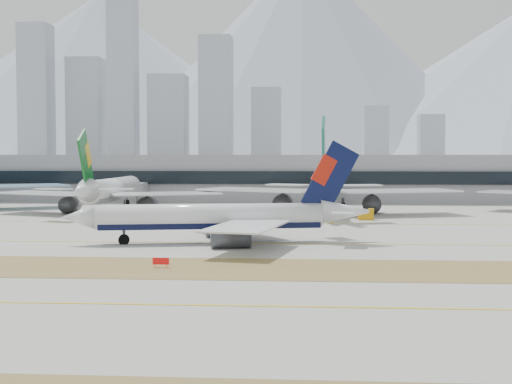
# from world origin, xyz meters

# --- Properties ---
(ground) EXTENTS (3000.00, 3000.00, 0.00)m
(ground) POSITION_xyz_m (0.00, 0.00, 0.00)
(ground) COLOR #98978E
(ground) RESTS_ON ground
(apron_markings) EXTENTS (360.00, 122.22, 0.06)m
(apron_markings) POSITION_xyz_m (0.00, -53.95, 0.02)
(apron_markings) COLOR olive
(apron_markings) RESTS_ON ground
(taxiing_airliner) EXTENTS (52.42, 45.01, 17.71)m
(taxiing_airliner) POSITION_xyz_m (-6.92, -4.56, 4.27)
(taxiing_airliner) COLOR white
(taxiing_airliner) RESTS_ON ground
(widebody_eva) EXTENTS (59.37, 57.88, 21.16)m
(widebody_eva) POSITION_xyz_m (-42.99, 55.39, 5.62)
(widebody_eva) COLOR white
(widebody_eva) RESTS_ON ground
(widebody_cathay) EXTENTS (67.29, 65.93, 24.02)m
(widebody_cathay) POSITION_xyz_m (12.90, 60.61, 6.39)
(widebody_cathay) COLOR white
(widebody_cathay) RESTS_ON ground
(terminal) EXTENTS (280.00, 43.10, 15.00)m
(terminal) POSITION_xyz_m (0.00, 114.84, 7.50)
(terminal) COLOR gray
(terminal) RESTS_ON ground
(hold_sign_left) EXTENTS (2.20, 0.15, 1.35)m
(hold_sign_left) POSITION_xyz_m (-11.83, -32.00, 0.88)
(hold_sign_left) COLOR red
(hold_sign_left) RESTS_ON ground
(gse_b) EXTENTS (3.55, 2.00, 2.60)m
(gse_b) POSITION_xyz_m (-29.27, 35.02, 1.05)
(gse_b) COLOR orange
(gse_b) RESTS_ON ground
(gse_c) EXTENTS (3.55, 2.00, 2.60)m
(gse_c) POSITION_xyz_m (21.34, 40.16, 1.05)
(gse_c) COLOR orange
(gse_c) RESTS_ON ground
(city_skyline) EXTENTS (342.00, 49.80, 140.00)m
(city_skyline) POSITION_xyz_m (-106.76, 453.42, 49.80)
(city_skyline) COLOR #99A1AE
(city_skyline) RESTS_ON ground
(mountain_ridge) EXTENTS (2830.00, 1120.00, 470.00)m
(mountain_ridge) POSITION_xyz_m (33.00, 1404.14, 181.85)
(mountain_ridge) COLOR #9EA8B7
(mountain_ridge) RESTS_ON ground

